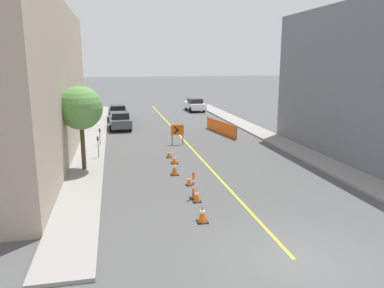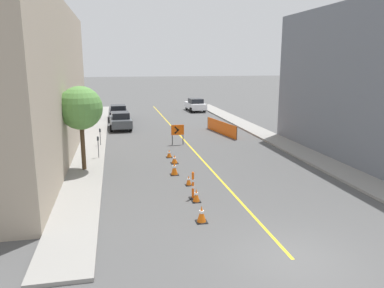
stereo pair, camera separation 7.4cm
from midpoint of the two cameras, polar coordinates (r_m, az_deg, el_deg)
The scene contains 21 objects.
ground_plane at distance 12.68m, azimuth 15.15°, elevation -16.63°, with size 300.00×300.00×0.00m, color #4C4C4C.
lane_stripe at distance 31.84m, azimuth -2.07°, elevation 1.44°, with size 0.12×42.04×0.01m.
sidewalk_left at distance 31.43m, azimuth -14.77°, elevation 1.01°, with size 1.92×42.04×0.13m.
sidewalk_right at distance 33.72m, azimuth 9.77°, elevation 1.99°, with size 1.92×42.04×0.13m.
building_facade_left at distance 25.46m, azimuth -25.02°, elevation 8.47°, with size 6.00×23.76×9.64m.
building_facade_right at distance 26.04m, azimuth 27.13°, elevation 8.20°, with size 6.00×16.91×9.52m.
traffic_cone_nearest at distance 14.65m, azimuth 1.44°, elevation -10.63°, with size 0.44×0.44×0.67m.
traffic_cone_second at distance 16.66m, azimuth 0.61°, elevation -7.85°, with size 0.38×0.38×0.60m.
traffic_cone_third at distance 18.81m, azimuth -0.58°, elevation -5.58°, with size 0.33×0.33×0.52m.
traffic_cone_fourth at distance 20.50m, azimuth -2.78°, elevation -3.76°, with size 0.46×0.46×0.72m.
traffic_cone_fifth at distance 22.81m, azimuth -2.77°, elevation -2.34°, with size 0.46×0.46×0.53m.
traffic_cone_farthest at distance 24.24m, azimuth -3.59°, elevation -1.48°, with size 0.40×0.40×0.51m.
delineator_post_front at distance 16.96m, azimuth 0.09°, elevation -6.55°, with size 0.34×0.34×1.26m.
arrow_barricade_primary at distance 27.80m, azimuth -2.32°, elevation 2.02°, with size 0.95×0.09×1.50m.
safety_mesh_fence at distance 32.24m, azimuth 4.35°, elevation 2.52°, with size 1.00×5.70×1.08m.
parked_car_curb_near at distance 34.98m, azimuth -10.96°, elevation 3.54°, with size 2.01×4.38×1.59m.
parked_car_curb_mid at distance 40.76m, azimuth -11.29°, elevation 4.76°, with size 1.94×4.33×1.59m.
parked_car_curb_far at distance 47.12m, azimuth 0.38°, elevation 6.00°, with size 2.05×4.40×1.59m.
parking_meter_near_curb at distance 24.25m, azimuth -14.22°, elevation 0.21°, with size 0.12×0.11×1.37m.
parking_meter_far_curb at distance 27.86m, azimuth -13.95°, elevation 1.61°, with size 0.12×0.11×1.24m.
street_tree_left_near at distance 21.37m, azimuth -16.71°, elevation 5.22°, with size 2.39×2.39×4.66m.
Camera 1 is at (-5.34, -9.78, 6.07)m, focal length 35.00 mm.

